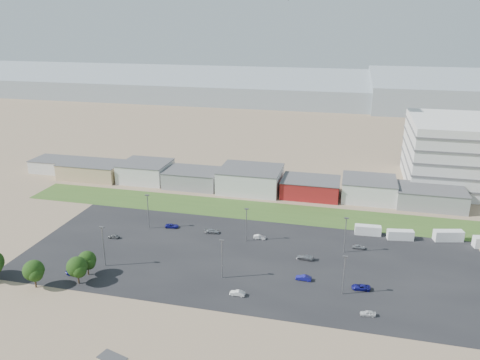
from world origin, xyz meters
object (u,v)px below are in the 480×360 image
(parked_car_0, at_px, (361,287))
(parked_car_10, at_px, (74,273))
(parked_car_11, at_px, (260,237))
(parked_car_13, at_px, (237,293))
(parked_car_8, at_px, (359,247))
(box_trailer_a, at_px, (368,230))
(parked_car_9, at_px, (172,226))
(parked_car_5, at_px, (114,236))
(parked_car_2, at_px, (368,313))
(parked_car_12, at_px, (305,257))
(parked_car_1, at_px, (303,278))
(parked_car_6, at_px, (212,231))

(parked_car_0, height_order, parked_car_10, parked_car_0)
(parked_car_11, bearing_deg, parked_car_13, -178.20)
(parked_car_8, relative_size, parked_car_11, 1.00)
(box_trailer_a, distance_m, parked_car_11, 31.82)
(box_trailer_a, bearing_deg, parked_car_8, -107.34)
(box_trailer_a, relative_size, parked_car_9, 1.82)
(parked_car_5, relative_size, parked_car_11, 0.92)
(box_trailer_a, distance_m, parked_car_2, 40.86)
(box_trailer_a, height_order, parked_car_11, box_trailer_a)
(parked_car_5, bearing_deg, parked_car_12, 87.80)
(parked_car_0, height_order, parked_car_8, parked_car_0)
(box_trailer_a, xyz_separation_m, parked_car_12, (-16.19, -19.36, -0.73))
(parked_car_10, bearing_deg, parked_car_11, -50.81)
(parked_car_9, relative_size, parked_car_11, 1.15)
(parked_car_1, bearing_deg, parked_car_13, -51.60)
(parked_car_2, height_order, parked_car_11, parked_car_11)
(parked_car_0, height_order, parked_car_12, parked_car_12)
(parked_car_13, bearing_deg, parked_car_0, 109.77)
(parked_car_5, distance_m, parked_car_6, 28.25)
(parked_car_1, bearing_deg, parked_car_6, -122.15)
(parked_car_11, bearing_deg, parked_car_5, 103.38)
(parked_car_5, relative_size, parked_car_9, 0.79)
(parked_car_2, bearing_deg, parked_car_10, -95.40)
(parked_car_0, distance_m, parked_car_5, 69.82)
(box_trailer_a, relative_size, parked_car_2, 2.22)
(box_trailer_a, xyz_separation_m, parked_car_1, (-15.38, -29.80, -0.76))
(parked_car_13, bearing_deg, parked_car_9, -136.58)
(parked_car_10, bearing_deg, parked_car_0, -79.61)
(parked_car_1, bearing_deg, parked_car_2, 55.63)
(parked_car_2, height_order, parked_car_5, parked_car_2)
(parked_car_5, relative_size, parked_car_12, 0.71)
(parked_car_2, distance_m, parked_car_8, 31.03)
(parked_car_6, height_order, parked_car_12, parked_car_12)
(parked_car_8, bearing_deg, parked_car_1, 146.97)
(box_trailer_a, relative_size, parked_car_11, 2.10)
(parked_car_2, bearing_deg, parked_car_9, -124.61)
(parked_car_10, relative_size, parked_car_12, 0.88)
(parked_car_9, xyz_separation_m, parked_car_10, (-13.04, -31.77, 0.01))
(parked_car_0, distance_m, parked_car_10, 69.17)
(parked_car_8, xyz_separation_m, parked_car_9, (-54.81, 0.79, -0.03))
(parked_car_0, height_order, parked_car_1, parked_car_1)
(box_trailer_a, bearing_deg, parked_car_11, -164.23)
(parked_car_2, distance_m, parked_car_5, 73.46)
(parked_car_6, relative_size, parked_car_9, 1.08)
(parked_car_5, height_order, parked_car_11, parked_car_11)
(parked_car_6, bearing_deg, parked_car_5, 105.41)
(parked_car_1, bearing_deg, parked_car_11, -140.73)
(parked_car_1, bearing_deg, parked_car_5, -97.94)
(parked_car_5, distance_m, parked_car_8, 69.12)
(parked_car_8, xyz_separation_m, parked_car_12, (-13.69, -9.47, 0.06))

